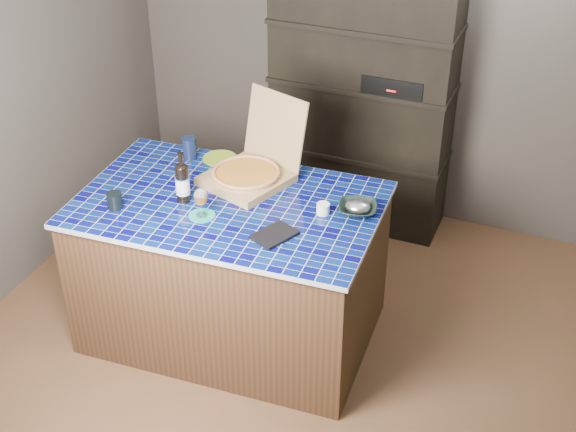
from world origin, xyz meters
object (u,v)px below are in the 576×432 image
at_px(kitchen_island, 231,269).
at_px(bowl, 358,209).
at_px(dvd_case, 274,235).
at_px(wine_glass, 201,197).
at_px(mead_bottle, 182,182).
at_px(pizza_box, 249,171).

relative_size(kitchen_island, bowl, 8.29).
height_order(dvd_case, bowl, bowl).
bearing_deg(wine_glass, mead_bottle, 148.05).
relative_size(pizza_box, dvd_case, 2.83).
height_order(pizza_box, mead_bottle, pizza_box).
xyz_separation_m(kitchen_island, mead_bottle, (-0.23, -0.08, 0.56)).
bearing_deg(pizza_box, dvd_case, -34.19).
bearing_deg(dvd_case, kitchen_island, 173.90).
xyz_separation_m(kitchen_island, dvd_case, (0.36, -0.21, 0.45)).
xyz_separation_m(pizza_box, bowl, (0.67, -0.09, -0.04)).
bearing_deg(kitchen_island, mead_bottle, -164.72).
relative_size(kitchen_island, wine_glass, 10.51).
relative_size(mead_bottle, wine_glass, 1.84).
distance_m(mead_bottle, dvd_case, 0.61).
height_order(kitchen_island, bowl, bowl).
bearing_deg(dvd_case, bowl, 73.15).
bearing_deg(kitchen_island, bowl, 10.43).
distance_m(mead_bottle, wine_glass, 0.19).
bearing_deg(wine_glass, bowl, 24.60).
xyz_separation_m(kitchen_island, pizza_box, (0.01, 0.25, 0.51)).
distance_m(pizza_box, wine_glass, 0.44).
height_order(kitchen_island, mead_bottle, mead_bottle).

